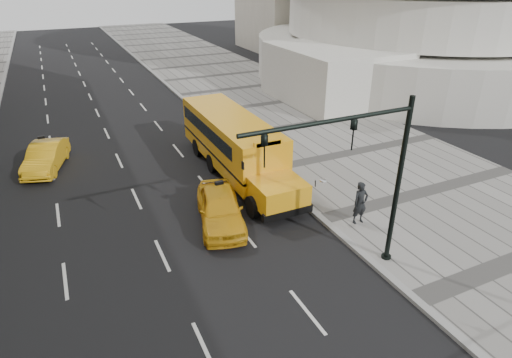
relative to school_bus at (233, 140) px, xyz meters
name	(u,v)px	position (x,y,z in m)	size (l,w,h in m)	color
ground	(157,194)	(-4.50, -0.99, -1.76)	(140.00, 140.00, 0.00)	black
sidewalk_museum	(356,152)	(7.50, -0.99, -1.69)	(12.00, 140.00, 0.15)	gray
curb_museum	(266,171)	(1.50, -0.99, -1.69)	(0.30, 140.00, 0.15)	gray
school_bus	(233,140)	(0.00, 0.00, 0.00)	(2.96, 11.56, 3.19)	#F1A113
taxi_near	(220,208)	(-2.61, -4.81, -1.00)	(1.81, 4.50, 1.53)	gold
taxi_far	(46,157)	(-9.22, 4.53, -1.05)	(1.52, 4.36, 1.44)	gold
pedestrian	(360,203)	(2.70, -7.47, -0.67)	(0.69, 0.45, 1.89)	black
traffic_signal	(368,170)	(0.69, -9.97, 2.33)	(6.18, 0.36, 6.40)	black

